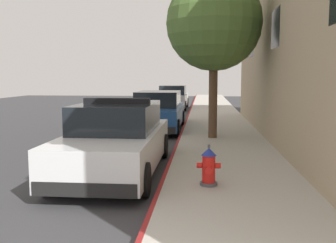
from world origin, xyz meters
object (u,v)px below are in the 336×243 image
at_px(parked_car_silver_ahead, 158,112).
at_px(fire_hydrant, 209,167).
at_px(police_cruiser, 117,140).
at_px(parked_car_dark_far, 173,98).
at_px(street_tree, 214,23).

xyz_separation_m(parked_car_silver_ahead, fire_hydrant, (1.92, -8.45, -0.23)).
bearing_deg(police_cruiser, parked_car_silver_ahead, 89.12).
bearing_deg(police_cruiser, parked_car_dark_far, 90.37).
relative_size(parked_car_silver_ahead, parked_car_dark_far, 1.00).
height_order(parked_car_silver_ahead, parked_car_dark_far, same).
bearing_deg(street_tree, parked_car_dark_far, 100.07).
bearing_deg(parked_car_dark_far, street_tree, -79.93).
relative_size(parked_car_silver_ahead, fire_hydrant, 6.37).
bearing_deg(parked_car_silver_ahead, street_tree, -52.94).
distance_m(parked_car_silver_ahead, street_tree, 4.69).
distance_m(police_cruiser, fire_hydrant, 2.49).
bearing_deg(police_cruiser, street_tree, 62.13).
bearing_deg(parked_car_dark_far, police_cruiser, -89.63).
xyz_separation_m(fire_hydrant, street_tree, (0.20, 5.64, 3.33)).
bearing_deg(fire_hydrant, parked_car_dark_far, 96.48).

